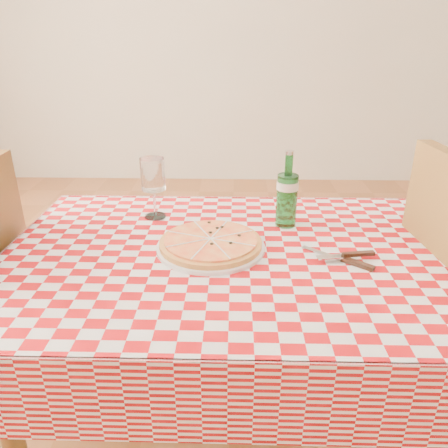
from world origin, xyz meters
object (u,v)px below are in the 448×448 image
(dining_table, at_px, (230,281))
(pizza_plate, at_px, (211,242))
(wine_glass, at_px, (154,188))
(water_bottle, at_px, (287,189))

(dining_table, bearing_deg, pizza_plate, 161.98)
(wine_glass, bearing_deg, pizza_plate, -49.23)
(pizza_plate, distance_m, water_bottle, 0.31)
(dining_table, relative_size, wine_glass, 5.90)
(dining_table, height_order, pizza_plate, pizza_plate)
(water_bottle, bearing_deg, pizza_plate, -143.06)
(dining_table, xyz_separation_m, wine_glass, (-0.26, 0.25, 0.20))
(pizza_plate, relative_size, wine_glass, 1.54)
(water_bottle, bearing_deg, wine_glass, 172.52)
(pizza_plate, bearing_deg, wine_glass, 130.77)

